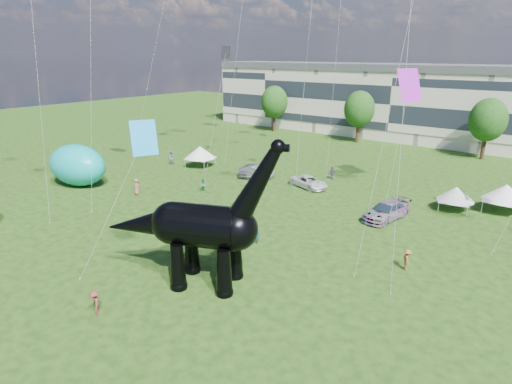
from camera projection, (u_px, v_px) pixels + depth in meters
The scene contains 15 objects.
ground at pixel (170, 290), 28.46m from camera, with size 220.00×220.00×0.00m, color #16330C.
terrace_row at pixel (402, 105), 77.51m from camera, with size 78.00×11.00×12.00m, color beige.
tree_far_left at pixel (274, 99), 83.69m from camera, with size 5.20×5.20×9.44m.
tree_mid_left at pixel (359, 106), 73.07m from camera, with size 5.20×5.20×9.44m.
tree_mid_right at pixel (489, 116), 61.28m from camera, with size 5.20×5.20×9.44m.
dinosaur_sculpture at pixel (198, 228), 28.24m from camera, with size 12.55×6.97×10.58m.
car_silver at pixel (249, 170), 54.60m from camera, with size 1.72×4.28×1.46m, color #A7A7AB.
car_grey at pixel (256, 172), 53.79m from camera, with size 1.56×4.48×1.48m, color slate.
car_white at pixel (309, 182), 49.74m from camera, with size 2.23×4.85×1.35m, color silver.
car_dark at pixel (386, 211), 40.25m from camera, with size 2.29×5.64×1.64m, color #595960.
gazebo_near at pixel (456, 194), 42.20m from camera, with size 3.96×3.96×2.44m.
gazebo_far at pixel (506, 193), 41.64m from camera, with size 4.34×4.34×2.86m.
gazebo_left at pixel (200, 152), 58.46m from camera, with size 4.96×4.96×2.88m.
inflatable_teal at pixel (77, 165), 50.17m from camera, with size 7.80×4.87×4.87m, color #0DA0A2.
visitors at pixel (236, 201), 42.96m from camera, with size 50.72×40.35×1.88m.
Camera 1 is at (20.05, -16.04, 15.03)m, focal length 30.00 mm.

